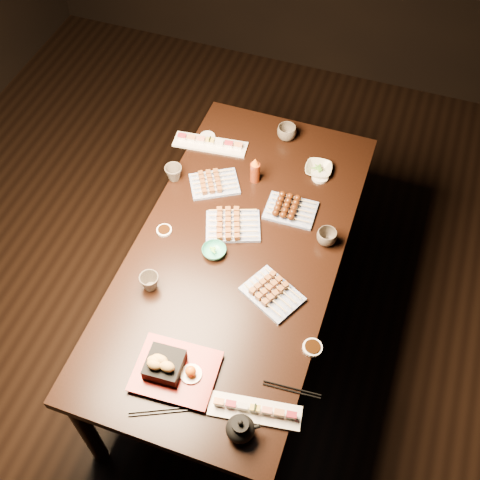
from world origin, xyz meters
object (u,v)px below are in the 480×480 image
at_px(sushi_platter_far, 210,142).
at_px(teacup_far_left, 174,173).
at_px(teapot, 240,427).
at_px(teacup_near_left, 150,282).
at_px(teacup_far_right, 287,133).
at_px(yakitori_plate_right, 273,291).
at_px(tempura_tray, 175,367).
at_px(edamame_bowl_green, 214,251).
at_px(teacup_mid_right, 327,237).
at_px(edamame_bowl_cream, 318,169).
at_px(dining_table, 237,295).
at_px(yakitori_plate_center, 233,223).
at_px(sushi_platter_near, 255,409).
at_px(yakitori_plate_left, 214,181).
at_px(condiment_bottle, 255,170).

relative_size(sushi_platter_far, teacup_far_left, 4.47).
height_order(sushi_platter_far, teapot, teapot).
distance_m(teacup_near_left, teacup_far_right, 1.09).
xyz_separation_m(yakitori_plate_right, tempura_tray, (-0.25, -0.46, 0.03)).
distance_m(edamame_bowl_green, teacup_mid_right, 0.50).
height_order(sushi_platter_far, edamame_bowl_green, sushi_platter_far).
relative_size(tempura_tray, teacup_far_right, 3.22).
relative_size(edamame_bowl_cream, teacup_far_left, 1.56).
bearing_deg(yakitori_plate_right, teapot, -56.57).
bearing_deg(edamame_bowl_cream, teacup_near_left, -119.55).
xyz_separation_m(dining_table, teacup_far_left, (-0.43, 0.31, 0.41)).
bearing_deg(teacup_mid_right, yakitori_plate_center, -171.82).
bearing_deg(edamame_bowl_cream, sushi_platter_near, -85.87).
bearing_deg(teacup_mid_right, teacup_far_right, 121.88).
height_order(edamame_bowl_green, teacup_far_left, teacup_far_left).
bearing_deg(teacup_far_right, edamame_bowl_cream, -38.81).
xyz_separation_m(tempura_tray, teacup_mid_right, (0.39, 0.81, -0.02)).
bearing_deg(sushi_platter_far, edamame_bowl_cream, 174.03).
bearing_deg(sushi_platter_far, edamame_bowl_green, 106.04).
relative_size(edamame_bowl_green, teacup_near_left, 1.29).
xyz_separation_m(yakitori_plate_left, teacup_far_right, (0.23, 0.42, 0.01)).
bearing_deg(yakitori_plate_left, teacup_mid_right, -44.54).
bearing_deg(edamame_bowl_cream, sushi_platter_far, -179.50).
distance_m(yakitori_plate_center, teapot, 0.95).
relative_size(yakitori_plate_center, teacup_far_right, 2.50).
relative_size(sushi_platter_near, teacup_far_right, 3.54).
bearing_deg(teacup_far_right, teapot, -79.51).
relative_size(tempura_tray, teacup_far_left, 3.75).
distance_m(teapot, condiment_bottle, 1.24).
height_order(yakitori_plate_left, condiment_bottle, condiment_bottle).
bearing_deg(edamame_bowl_green, dining_table, 26.21).
bearing_deg(teacup_near_left, teacup_far_left, 103.82).
relative_size(yakitori_plate_left, teacup_far_right, 2.33).
relative_size(edamame_bowl_cream, teacup_far_right, 1.33).
height_order(yakitori_plate_center, condiment_bottle, condiment_bottle).
bearing_deg(teacup_far_right, tempura_tray, -91.22).
relative_size(yakitori_plate_left, edamame_bowl_green, 2.11).
bearing_deg(edamame_bowl_green, teacup_far_right, 83.46).
distance_m(yakitori_plate_right, teacup_mid_right, 0.37).
bearing_deg(sushi_platter_far, dining_table, 114.38).
distance_m(sushi_platter_far, yakitori_plate_center, 0.54).
xyz_separation_m(dining_table, yakitori_plate_center, (-0.06, 0.12, 0.41)).
bearing_deg(yakitori_plate_center, teapot, -89.06).
bearing_deg(yakitori_plate_left, yakitori_plate_right, -78.01).
xyz_separation_m(edamame_bowl_green, teacup_far_right, (0.09, 0.80, 0.02)).
bearing_deg(edamame_bowl_green, yakitori_plate_center, 79.85).
height_order(sushi_platter_far, tempura_tray, tempura_tray).
bearing_deg(teacup_mid_right, edamame_bowl_green, -153.48).
bearing_deg(edamame_bowl_cream, tempura_tray, -101.46).
height_order(dining_table, teacup_far_right, teacup_far_right).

